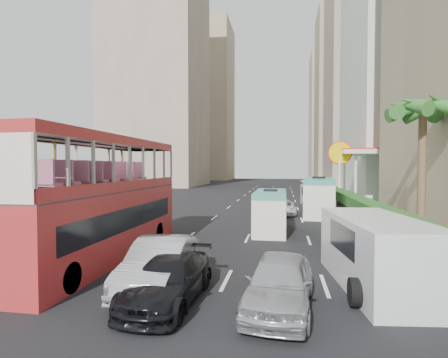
% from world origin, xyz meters
% --- Properties ---
extents(ground_plane, '(200.00, 200.00, 0.00)m').
position_xyz_m(ground_plane, '(0.00, 0.00, 0.00)').
color(ground_plane, black).
rests_on(ground_plane, ground).
extents(double_decker_bus, '(2.50, 11.00, 5.06)m').
position_xyz_m(double_decker_bus, '(-6.00, 0.00, 2.53)').
color(double_decker_bus, '#AD2727').
rests_on(double_decker_bus, ground).
extents(car_silver_lane_a, '(1.85, 4.76, 1.54)m').
position_xyz_m(car_silver_lane_a, '(-2.33, -3.05, 0.00)').
color(car_silver_lane_a, '#B3B6BB').
rests_on(car_silver_lane_a, ground).
extents(car_silver_lane_b, '(2.10, 4.37, 1.44)m').
position_xyz_m(car_silver_lane_b, '(1.39, -4.06, 0.00)').
color(car_silver_lane_b, '#B3B6BB').
rests_on(car_silver_lane_b, ground).
extents(car_black, '(1.91, 4.41, 1.26)m').
position_xyz_m(car_black, '(-1.71, -4.11, 0.00)').
color(car_black, black).
rests_on(car_black, ground).
extents(van_asset, '(2.01, 4.22, 1.16)m').
position_xyz_m(van_asset, '(1.48, 14.72, 0.00)').
color(van_asset, silver).
rests_on(van_asset, ground).
extents(minibus_near, '(1.80, 5.38, 2.38)m').
position_xyz_m(minibus_near, '(0.74, 7.28, 1.19)').
color(minibus_near, silver).
rests_on(minibus_near, ground).
extents(minibus_far, '(2.74, 6.71, 2.90)m').
position_xyz_m(minibus_far, '(4.22, 14.76, 1.45)').
color(minibus_far, silver).
rests_on(minibus_far, ground).
extents(panel_van_near, '(2.85, 5.76, 2.21)m').
position_xyz_m(panel_van_near, '(4.40, -1.84, 1.11)').
color(panel_van_near, silver).
rests_on(panel_van_near, ground).
extents(panel_van_far, '(2.27, 4.96, 1.93)m').
position_xyz_m(panel_van_far, '(4.41, 22.11, 0.97)').
color(panel_van_far, silver).
rests_on(panel_van_far, ground).
extents(sidewalk, '(6.00, 120.00, 0.18)m').
position_xyz_m(sidewalk, '(9.00, 25.00, 0.09)').
color(sidewalk, '#99968C').
rests_on(sidewalk, ground).
extents(kerb_wall, '(0.30, 44.00, 1.00)m').
position_xyz_m(kerb_wall, '(6.20, 14.00, 0.68)').
color(kerb_wall, silver).
rests_on(kerb_wall, sidewalk).
extents(hedge, '(1.10, 44.00, 0.70)m').
position_xyz_m(hedge, '(6.20, 14.00, 1.53)').
color(hedge, '#2D6626').
rests_on(hedge, kerb_wall).
extents(palm_tree, '(0.36, 0.36, 6.40)m').
position_xyz_m(palm_tree, '(7.80, 4.00, 3.38)').
color(palm_tree, brown).
rests_on(palm_tree, sidewalk).
extents(shell_station, '(6.50, 8.00, 5.50)m').
position_xyz_m(shell_station, '(10.00, 23.00, 2.75)').
color(shell_station, silver).
rests_on(shell_station, ground).
extents(tower_mid, '(16.00, 16.00, 50.00)m').
position_xyz_m(tower_mid, '(18.00, 58.00, 25.00)').
color(tower_mid, tan).
rests_on(tower_mid, ground).
extents(tower_far_a, '(14.00, 14.00, 44.00)m').
position_xyz_m(tower_far_a, '(17.00, 82.00, 22.00)').
color(tower_far_a, tan).
rests_on(tower_far_a, ground).
extents(tower_far_b, '(14.00, 14.00, 40.00)m').
position_xyz_m(tower_far_b, '(17.00, 104.00, 20.00)').
color(tower_far_b, tan).
rests_on(tower_far_b, ground).
extents(tower_left_a, '(18.00, 18.00, 52.00)m').
position_xyz_m(tower_left_a, '(-24.00, 55.00, 26.00)').
color(tower_left_a, tan).
rests_on(tower_left_a, ground).
extents(tower_left_b, '(16.00, 16.00, 46.00)m').
position_xyz_m(tower_left_b, '(-22.00, 90.00, 23.00)').
color(tower_left_b, tan).
rests_on(tower_left_b, ground).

